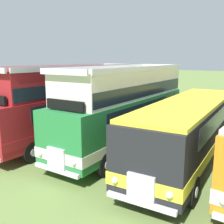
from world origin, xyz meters
TOP-DOWN VIEW (x-y plane):
  - bus_first_in_row at (-9.12, -0.23)m, footprint 2.75×11.65m
  - bus_second_in_row at (-5.48, -0.06)m, footprint 2.71×10.64m
  - bus_third_in_row at (-1.83, -0.29)m, footprint 3.08×11.01m

SIDE VIEW (x-z plane):
  - bus_third_in_row at x=-1.83m, z-range 0.26..3.25m
  - bus_second_in_row at x=-5.48m, z-range 0.10..4.62m
  - bus_first_in_row at x=-9.12m, z-range 0.10..4.62m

